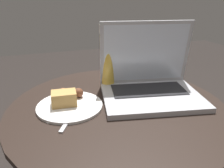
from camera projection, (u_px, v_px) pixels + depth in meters
table at (117, 145)px, 0.80m from camera, size 0.73×0.73×0.56m
napkin at (70, 109)px, 0.70m from camera, size 0.17×0.13×0.00m
laptop at (149, 81)px, 0.79m from camera, size 0.38×0.31×0.26m
beer_glass at (107, 57)px, 0.83m from camera, size 0.06×0.06×0.24m
snack_plate at (68, 102)px, 0.72m from camera, size 0.21×0.21×0.05m
fork at (74, 111)px, 0.69m from camera, size 0.11×0.18×0.00m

